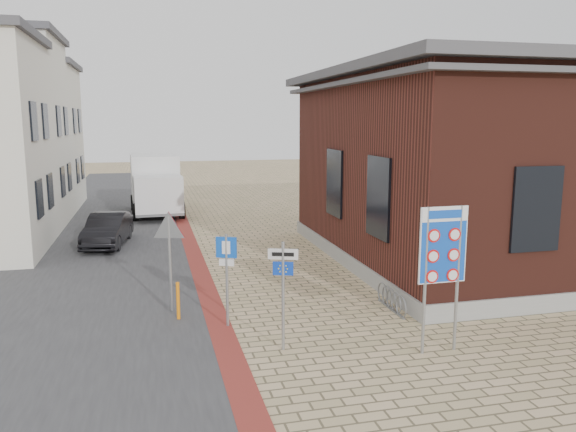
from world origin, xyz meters
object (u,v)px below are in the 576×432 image
essen_sign (283,279)px  border_sign (443,248)px  box_truck (155,184)px  sedan (108,230)px  bollard (178,301)px  parking_sign (227,265)px

essen_sign → border_sign: bearing=3.9°
box_truck → essen_sign: size_ratio=2.52×
sedan → box_truck: size_ratio=0.64×
essen_sign → bollard: (-2.15, 2.50, -1.13)m
essen_sign → bollard: size_ratio=2.48×
sedan → parking_sign: size_ratio=1.70×
parking_sign → essen_sign: bearing=-35.4°
bollard → box_truck: bearing=90.9°
sedan → border_sign: size_ratio=1.22×
border_sign → parking_sign: size_ratio=1.39×
sedan → border_sign: bearing=-50.7°
box_truck → parking_sign: size_ratio=2.65×
essen_sign → bollard: bearing=150.1°
border_sign → bollard: (-5.45, 3.42, -1.85)m
box_truck → parking_sign: (1.41, -17.83, -0.06)m
essen_sign → sedan: bearing=129.8°
sedan → bollard: size_ratio=4.01×
box_truck → bollard: box_truck is taller
sedan → parking_sign: (3.46, -10.29, 0.92)m
box_truck → essen_sign: box_truck is taller
bollard → essen_sign: bearing=-49.3°
box_truck → bollard: (0.26, -17.03, -1.15)m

